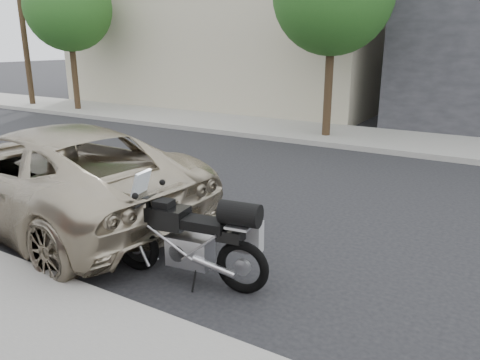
# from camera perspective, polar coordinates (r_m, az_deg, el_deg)

# --- Properties ---
(ground) EXTENTS (120.00, 120.00, 0.00)m
(ground) POSITION_cam_1_polar(r_m,az_deg,el_deg) (8.39, 8.22, -3.70)
(ground) COLOR black
(ground) RESTS_ON ground
(far_sidewalk) EXTENTS (44.00, 3.00, 0.15)m
(far_sidewalk) POSITION_cam_1_polar(r_m,az_deg,el_deg) (14.38, 18.59, 4.48)
(far_sidewalk) COLOR gray
(far_sidewalk) RESTS_ON ground
(far_building_cream) EXTENTS (14.00, 11.00, 8.00)m
(far_building_cream) POSITION_cam_1_polar(r_m,az_deg,el_deg) (24.02, 1.28, 19.29)
(far_building_cream) COLOR #B1A78D
(far_building_cream) RESTS_ON ground
(street_tree_right) EXTENTS (3.40, 3.40, 5.70)m
(street_tree_right) POSITION_cam_1_polar(r_m,az_deg,el_deg) (20.84, -20.22, 19.13)
(street_tree_right) COLOR #362718
(street_tree_right) RESTS_ON far_sidewalk
(utility_pole) EXTENTS (0.24, 0.24, 6.70)m
(utility_pole) POSITION_cam_1_polar(r_m,az_deg,el_deg) (23.19, -24.94, 16.69)
(utility_pole) COLOR #362718
(utility_pole) RESTS_ON far_sidewalk
(motorcycle) EXTENTS (2.15, 0.89, 1.37)m
(motorcycle) POSITION_cam_1_polar(r_m,az_deg,el_deg) (5.75, -5.20, -7.06)
(motorcycle) COLOR black
(motorcycle) RESTS_ON ground
(minivan) EXTENTS (6.00, 3.26, 1.60)m
(minivan) POSITION_cam_1_polar(r_m,az_deg,el_deg) (8.28, -22.31, 0.73)
(minivan) COLOR tan
(minivan) RESTS_ON ground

